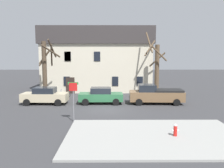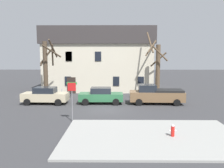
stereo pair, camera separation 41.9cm
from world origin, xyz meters
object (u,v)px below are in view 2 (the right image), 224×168
(building_main, at_px, (99,59))
(fire_hydrant, at_px, (173,130))
(car_green_sedan, at_px, (101,96))
(car_beige_sedan, at_px, (45,96))
(tree_bare_near, at_px, (46,66))
(bicycle_leaning, at_px, (64,95))
(pickup_truck_brown, at_px, (156,95))
(tree_bare_mid, at_px, (157,67))
(street_sign_pole, at_px, (72,94))

(building_main, relative_size, fire_hydrant, 20.32)
(car_green_sedan, bearing_deg, car_beige_sedan, -178.34)
(tree_bare_near, relative_size, bicycle_leaning, 3.85)
(building_main, xyz_separation_m, car_green_sedan, (0.87, -10.42, -3.58))
(pickup_truck_brown, relative_size, fire_hydrant, 7.38)
(car_green_sedan, relative_size, fire_hydrant, 5.99)
(building_main, height_order, tree_bare_mid, building_main)
(car_green_sedan, distance_m, fire_hydrant, 11.31)
(car_green_sedan, distance_m, pickup_truck_brown, 5.62)
(car_beige_sedan, xyz_separation_m, pickup_truck_brown, (11.29, 0.09, 0.10))
(building_main, height_order, street_sign_pole, building_main)
(street_sign_pole, bearing_deg, tree_bare_mid, 53.80)
(tree_bare_near, height_order, fire_hydrant, tree_bare_near)
(building_main, bearing_deg, street_sign_pole, -93.03)
(car_beige_sedan, xyz_separation_m, street_sign_pole, (3.90, -6.50, 1.22))
(building_main, xyz_separation_m, pickup_truck_brown, (6.49, -10.49, -3.46))
(tree_bare_mid, distance_m, car_beige_sedan, 13.39)
(building_main, relative_size, car_green_sedan, 3.39)
(street_sign_pole, relative_size, bicycle_leaning, 1.70)
(building_main, height_order, bicycle_leaning, building_main)
(car_green_sedan, height_order, fire_hydrant, car_green_sedan)
(fire_hydrant, bearing_deg, car_green_sedan, 115.53)
(pickup_truck_brown, height_order, bicycle_leaning, pickup_truck_brown)
(fire_hydrant, height_order, bicycle_leaning, bicycle_leaning)
(tree_bare_near, xyz_separation_m, fire_hydrant, (11.46, -13.90, -3.13))
(building_main, relative_size, tree_bare_mid, 1.96)
(building_main, bearing_deg, tree_bare_mid, -37.92)
(building_main, relative_size, car_beige_sedan, 3.28)
(pickup_truck_brown, xyz_separation_m, fire_hydrant, (-0.74, -10.13, -0.45))
(tree_bare_mid, height_order, fire_hydrant, tree_bare_mid)
(car_beige_sedan, distance_m, car_green_sedan, 5.68)
(car_beige_sedan, distance_m, bicycle_leaning, 3.76)
(bicycle_leaning, bearing_deg, car_beige_sedan, -107.08)
(tree_bare_near, bearing_deg, pickup_truck_brown, -17.18)
(fire_hydrant, bearing_deg, tree_bare_mid, 83.69)
(car_beige_sedan, height_order, street_sign_pole, street_sign_pole)
(street_sign_pole, bearing_deg, car_beige_sedan, 121.00)
(fire_hydrant, bearing_deg, bicycle_leaning, 124.81)
(car_green_sedan, bearing_deg, fire_hydrant, -64.47)
(tree_bare_mid, xyz_separation_m, car_green_sedan, (-6.52, -4.67, -2.70))
(tree_bare_near, height_order, car_green_sedan, tree_bare_near)
(pickup_truck_brown, bearing_deg, tree_bare_mid, 79.23)
(car_beige_sedan, bearing_deg, bicycle_leaning, 72.92)
(car_green_sedan, height_order, bicycle_leaning, car_green_sedan)
(building_main, distance_m, car_beige_sedan, 12.16)
(bicycle_leaning, bearing_deg, tree_bare_near, 171.30)
(car_beige_sedan, height_order, fire_hydrant, car_beige_sedan)
(car_green_sedan, height_order, pickup_truck_brown, pickup_truck_brown)
(tree_bare_mid, relative_size, bicycle_leaning, 4.42)
(tree_bare_mid, xyz_separation_m, bicycle_leaning, (-11.10, -1.27, -3.16))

